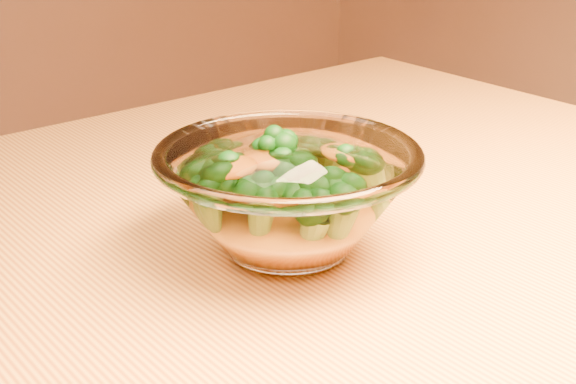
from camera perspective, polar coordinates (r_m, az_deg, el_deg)
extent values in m
cube|color=#C38A3A|center=(0.58, -7.14, -8.23)|extent=(1.20, 0.80, 0.04)
cylinder|color=brown|center=(1.30, 5.87, -8.57)|extent=(0.06, 0.06, 0.71)
ellipsoid|color=white|center=(0.61, 0.00, -3.71)|extent=(0.09, 0.09, 0.02)
torus|color=white|center=(0.58, 0.00, 2.65)|extent=(0.20, 0.20, 0.01)
ellipsoid|color=orange|center=(0.60, 0.00, -2.00)|extent=(0.11, 0.11, 0.03)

